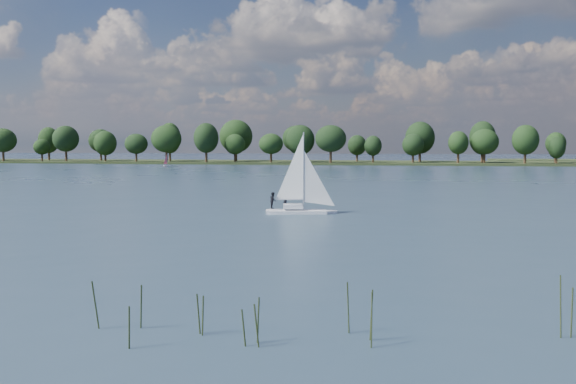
# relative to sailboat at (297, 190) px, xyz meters

# --- Properties ---
(ground) EXTENTS (700.00, 700.00, 0.00)m
(ground) POSITION_rel_sailboat_xyz_m (2.31, 65.83, -2.57)
(ground) COLOR #233342
(ground) RESTS_ON ground
(far_shore) EXTENTS (660.00, 40.00, 1.50)m
(far_shore) POSITION_rel_sailboat_xyz_m (2.31, 177.83, -2.57)
(far_shore) COLOR black
(far_shore) RESTS_ON ground
(sailboat) EXTENTS (7.25, 3.33, 9.21)m
(sailboat) POSITION_rel_sailboat_xyz_m (0.00, 0.00, 0.00)
(sailboat) COLOR white
(sailboat) RESTS_ON ground
(dinghy_pink) EXTENTS (2.65, 2.60, 4.26)m
(dinghy_pink) POSITION_rel_sailboat_xyz_m (-67.96, 144.39, -1.56)
(dinghy_pink) COLOR silver
(dinghy_pink) RESTS_ON ground
(treeline) EXTENTS (562.28, 74.11, 18.17)m
(treeline) POSITION_rel_sailboat_xyz_m (-8.74, 174.03, 5.51)
(treeline) COLOR black
(treeline) RESTS_ON ground
(reeds) EXTENTS (61.63, 12.76, 2.24)m
(reeds) POSITION_rel_sailboat_xyz_m (1.94, -43.97, -1.72)
(reeds) COLOR #283316
(reeds) RESTS_ON ground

